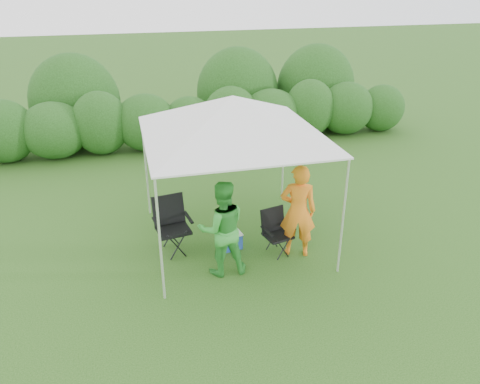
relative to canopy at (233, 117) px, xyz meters
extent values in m
plane|color=#315E1D|center=(0.00, -0.50, -2.46)|extent=(70.00, 70.00, 0.00)
ellipsoid|color=#23541A|center=(-4.98, 5.50, -1.60)|extent=(1.65, 1.40, 1.73)
cylinder|color=#382616|center=(-4.98, 5.50, -2.31)|extent=(0.12, 0.12, 0.30)
ellipsoid|color=#23541A|center=(-3.73, 5.50, -1.67)|extent=(1.80, 1.53, 1.57)
cylinder|color=#382616|center=(-3.73, 5.50, -2.31)|extent=(0.12, 0.12, 0.30)
ellipsoid|color=#23541A|center=(-2.49, 5.50, -1.56)|extent=(1.58, 1.34, 1.80)
cylinder|color=#382616|center=(-2.49, 5.50, -2.31)|extent=(0.12, 0.12, 0.30)
ellipsoid|color=#23541A|center=(-1.24, 5.50, -1.64)|extent=(1.72, 1.47, 1.65)
cylinder|color=#382616|center=(-1.24, 5.50, -2.31)|extent=(0.12, 0.12, 0.30)
ellipsoid|color=#23541A|center=(0.00, 5.50, -1.71)|extent=(1.50, 1.28, 1.50)
cylinder|color=#382616|center=(0.00, 5.50, -2.31)|extent=(0.12, 0.12, 0.30)
ellipsoid|color=#23541A|center=(1.24, 5.50, -1.60)|extent=(1.65, 1.40, 1.73)
cylinder|color=#382616|center=(1.24, 5.50, -2.31)|extent=(0.12, 0.12, 0.30)
ellipsoid|color=#23541A|center=(2.49, 5.50, -1.67)|extent=(1.80, 1.53, 1.57)
cylinder|color=#382616|center=(2.49, 5.50, -2.31)|extent=(0.12, 0.12, 0.30)
ellipsoid|color=#23541A|center=(3.73, 5.50, -1.56)|extent=(1.57, 1.34, 1.80)
cylinder|color=#382616|center=(3.73, 5.50, -2.31)|extent=(0.12, 0.12, 0.30)
ellipsoid|color=#23541A|center=(4.98, 5.50, -1.64)|extent=(1.72, 1.47, 1.65)
cylinder|color=#382616|center=(4.98, 5.50, -2.31)|extent=(0.12, 0.12, 0.30)
ellipsoid|color=#23541A|center=(6.22, 5.50, -1.71)|extent=(1.50, 1.28, 1.50)
cylinder|color=#382616|center=(6.22, 5.50, -2.31)|extent=(0.12, 0.12, 0.30)
cylinder|color=silver|center=(-1.50, -1.50, -1.41)|extent=(0.04, 0.04, 2.10)
cylinder|color=silver|center=(1.50, -1.50, -1.41)|extent=(0.04, 0.04, 2.10)
cylinder|color=silver|center=(-1.50, 1.50, -1.41)|extent=(0.04, 0.04, 2.10)
cylinder|color=silver|center=(1.50, 1.50, -1.41)|extent=(0.04, 0.04, 2.10)
cube|color=white|center=(0.00, 0.00, -0.35)|extent=(3.10, 3.10, 0.03)
pyramid|color=white|center=(0.00, 0.00, 0.02)|extent=(3.10, 3.10, 0.70)
cube|color=black|center=(0.67, -0.69, -2.09)|extent=(0.55, 0.52, 0.04)
cube|color=black|center=(0.62, -0.50, -1.84)|extent=(0.48, 0.23, 0.44)
cube|color=black|center=(0.43, -0.74, -1.93)|extent=(0.13, 0.39, 0.03)
cube|color=black|center=(0.90, -0.63, -1.93)|extent=(0.13, 0.39, 0.03)
cylinder|color=black|center=(0.52, -0.92, -2.28)|extent=(0.02, 0.02, 0.37)
cylinder|color=black|center=(0.90, -0.84, -2.28)|extent=(0.02, 0.02, 0.37)
cylinder|color=black|center=(0.43, -0.54, -2.28)|extent=(0.02, 0.02, 0.37)
cylinder|color=black|center=(0.81, -0.45, -2.28)|extent=(0.02, 0.02, 0.37)
cube|color=black|center=(-1.17, -0.16, -2.00)|extent=(0.65, 0.61, 0.06)
cube|color=black|center=(-1.21, 0.08, -1.69)|extent=(0.59, 0.25, 0.55)
cube|color=black|center=(-1.47, -0.21, -1.80)|extent=(0.13, 0.49, 0.03)
cube|color=black|center=(-0.88, -0.11, -1.80)|extent=(0.13, 0.49, 0.03)
cylinder|color=black|center=(-1.37, -0.44, -2.23)|extent=(0.03, 0.03, 0.46)
cylinder|color=black|center=(-0.90, -0.36, -2.23)|extent=(0.03, 0.03, 0.46)
cylinder|color=black|center=(-1.45, 0.04, -2.23)|extent=(0.03, 0.03, 0.46)
cylinder|color=black|center=(-0.97, 0.12, -2.23)|extent=(0.03, 0.03, 0.46)
imported|color=orange|center=(0.99, -0.78, -1.58)|extent=(0.74, 0.60, 1.77)
imported|color=green|center=(-0.44, -1.00, -1.61)|extent=(0.83, 0.65, 1.70)
cube|color=#2344A2|center=(-0.13, -0.31, -2.31)|extent=(0.41, 0.32, 0.30)
cube|color=silver|center=(-0.13, -0.31, -2.15)|extent=(0.43, 0.34, 0.03)
cylinder|color=#592D0C|center=(-0.07, -0.35, -2.02)|extent=(0.06, 0.06, 0.23)
cone|color=yellow|center=(3.65, 3.61, -2.33)|extent=(0.32, 0.32, 0.26)
sphere|color=blue|center=(3.91, 3.43, -2.36)|extent=(0.21, 0.21, 0.21)
camera|label=1|loc=(-1.82, -7.65, 2.28)|focal=35.00mm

